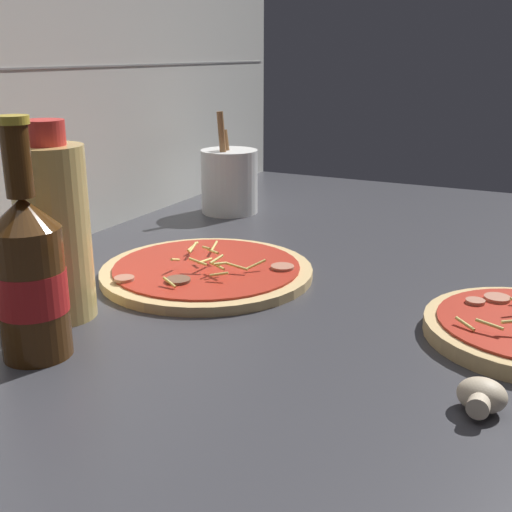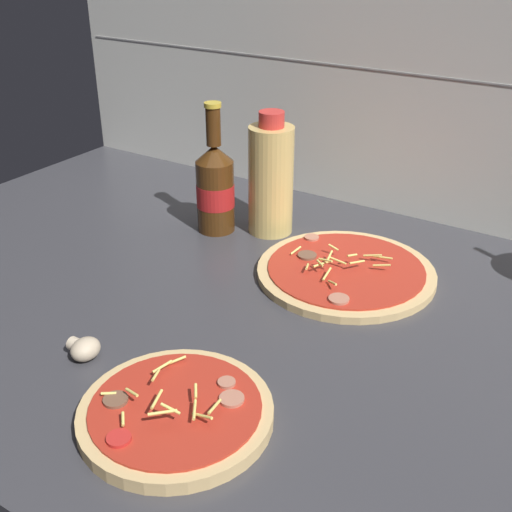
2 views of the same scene
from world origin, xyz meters
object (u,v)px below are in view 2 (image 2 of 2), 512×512
object	(u,v)px
beer_bottle	(215,187)
oil_bottle	(271,178)
pizza_near	(176,412)
pizza_far	(346,272)
mushroom_left	(84,349)

from	to	relation	value
beer_bottle	oil_bottle	bearing A→B (deg)	29.61
pizza_near	oil_bottle	xyz separation A→B (cm)	(-17.75, 50.26, 9.45)
pizza_near	pizza_far	xyz separation A→B (cm)	(1.85, 41.99, -0.25)
beer_bottle	mushroom_left	world-z (taller)	beer_bottle
pizza_far	mushroom_left	distance (cm)	43.85
pizza_far	oil_bottle	distance (cm)	23.38
beer_bottle	mushroom_left	bearing A→B (deg)	-78.28
pizza_far	mushroom_left	bearing A→B (deg)	-116.73
pizza_far	beer_bottle	bearing A→B (deg)	173.57
pizza_near	pizza_far	size ratio (longest dim) A/B	0.78
pizza_near	oil_bottle	world-z (taller)	oil_bottle
beer_bottle	mushroom_left	size ratio (longest dim) A/B	5.40
pizza_near	beer_bottle	bearing A→B (deg)	120.52
pizza_near	oil_bottle	bearing A→B (deg)	109.45
pizza_far	oil_bottle	bearing A→B (deg)	157.13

